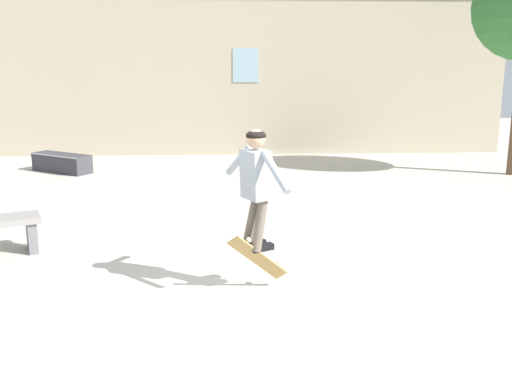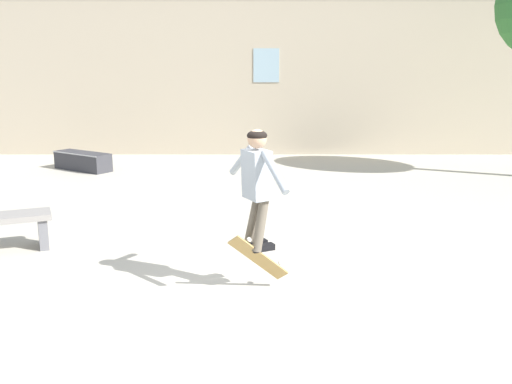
# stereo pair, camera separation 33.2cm
# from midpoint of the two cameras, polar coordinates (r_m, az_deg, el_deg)

# --- Properties ---
(ground_plane) EXTENTS (40.00, 40.00, 0.00)m
(ground_plane) POSITION_cam_midpoint_polar(r_m,az_deg,el_deg) (6.72, -4.07, -9.09)
(ground_plane) COLOR beige
(building_backdrop) EXTENTS (16.41, 0.52, 5.56)m
(building_backdrop) POSITION_cam_midpoint_polar(r_m,az_deg,el_deg) (16.06, -3.85, 12.13)
(building_backdrop) COLOR #B7A88E
(building_backdrop) RESTS_ON ground_plane
(skate_ledge) EXTENTS (1.56, 1.27, 0.43)m
(skate_ledge) POSITION_cam_midpoint_polar(r_m,az_deg,el_deg) (14.24, -19.48, 2.76)
(skate_ledge) COLOR #38383D
(skate_ledge) RESTS_ON ground_plane
(skater) EXTENTS (0.67, 1.18, 1.35)m
(skater) POSITION_cam_midpoint_polar(r_m,az_deg,el_deg) (6.22, -1.52, 1.27)
(skater) COLOR #9EA8B2
(skateboard_flipping) EXTENTS (0.68, 0.30, 0.60)m
(skateboard_flipping) POSITION_cam_midpoint_polar(r_m,az_deg,el_deg) (6.38, -1.32, -6.60)
(skateboard_flipping) COLOR #AD894C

